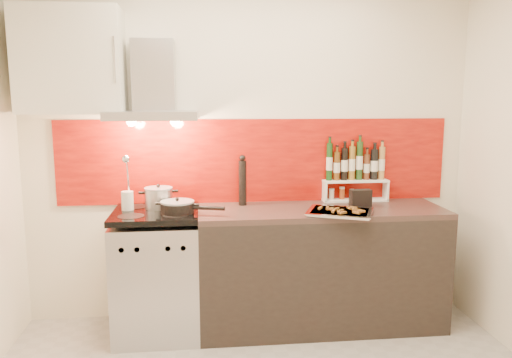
{
  "coord_description": "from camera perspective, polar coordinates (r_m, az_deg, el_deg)",
  "views": [
    {
      "loc": [
        -0.37,
        -2.4,
        1.7
      ],
      "look_at": [
        0.0,
        0.95,
        1.15
      ],
      "focal_mm": 35.0,
      "sensor_mm": 36.0,
      "label": 1
    }
  ],
  "objects": [
    {
      "name": "backsplash",
      "position": [
        3.84,
        0.03,
        2.09
      ],
      "size": [
        3.0,
        0.02,
        0.64
      ],
      "primitive_type": "cube",
      "color": "#7A0806",
      "rests_on": "back_wall"
    },
    {
      "name": "saute_pan",
      "position": [
        3.5,
        -8.85,
        -3.17
      ],
      "size": [
        0.45,
        0.24,
        0.11
      ],
      "color": "black",
      "rests_on": "range_stove"
    },
    {
      "name": "upper_cabinet",
      "position": [
        3.74,
        -20.39,
        12.53
      ],
      "size": [
        0.7,
        0.35,
        0.72
      ],
      "primitive_type": "cube",
      "color": "beige",
      "rests_on": "back_wall"
    },
    {
      "name": "range_stove",
      "position": [
        3.73,
        -11.19,
        -10.63
      ],
      "size": [
        0.6,
        0.6,
        0.91
      ],
      "color": "#B7B7BA",
      "rests_on": "ground"
    },
    {
      "name": "range_hood",
      "position": [
        3.65,
        -11.65,
        9.75
      ],
      "size": [
        0.62,
        0.5,
        0.61
      ],
      "color": "#B7B7BA",
      "rests_on": "back_wall"
    },
    {
      "name": "baking_tray",
      "position": [
        3.53,
        9.59,
        -3.71
      ],
      "size": [
        0.54,
        0.48,
        0.03
      ],
      "color": "silver",
      "rests_on": "counter"
    },
    {
      "name": "pepper_mill",
      "position": [
        3.74,
        -1.56,
        -0.22
      ],
      "size": [
        0.06,
        0.06,
        0.38
      ],
      "color": "black",
      "rests_on": "counter"
    },
    {
      "name": "step_shelf",
      "position": [
        3.97,
        11.23,
        0.6
      ],
      "size": [
        0.51,
        0.14,
        0.47
      ],
      "color": "white",
      "rests_on": "counter"
    },
    {
      "name": "counter",
      "position": [
        3.82,
        7.34,
        -9.92
      ],
      "size": [
        1.8,
        0.6,
        0.9
      ],
      "color": "black",
      "rests_on": "ground"
    },
    {
      "name": "caddy_box",
      "position": [
        3.78,
        11.85,
        -2.21
      ],
      "size": [
        0.16,
        0.08,
        0.14
      ],
      "primitive_type": "cube",
      "rotation": [
        0.0,
        0.0,
        0.08
      ],
      "color": "black",
      "rests_on": "counter"
    },
    {
      "name": "utensil_jar",
      "position": [
        3.65,
        -14.5,
        -1.73
      ],
      "size": [
        0.09,
        0.13,
        0.41
      ],
      "color": "silver",
      "rests_on": "range_stove"
    },
    {
      "name": "back_wall",
      "position": [
        3.84,
        -0.73,
        3.29
      ],
      "size": [
        3.4,
        0.02,
        2.6
      ],
      "primitive_type": "cube",
      "color": "silver",
      "rests_on": "ground"
    },
    {
      "name": "stock_pot",
      "position": [
        3.68,
        -11.07,
        -2.11
      ],
      "size": [
        0.2,
        0.2,
        0.18
      ],
      "color": "#B7B7BA",
      "rests_on": "range_stove"
    }
  ]
}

